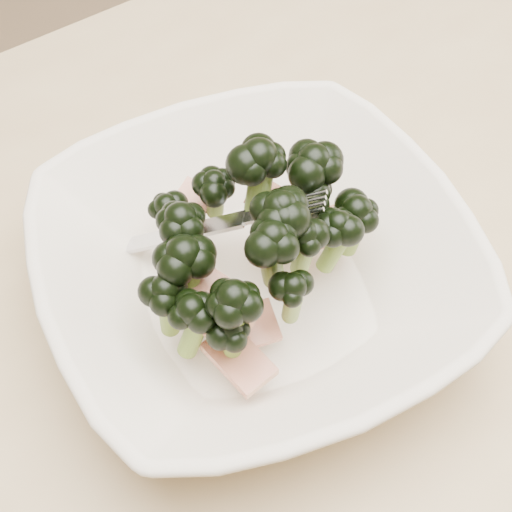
% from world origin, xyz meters
% --- Properties ---
extents(dining_table, '(1.20, 0.80, 0.75)m').
position_xyz_m(dining_table, '(0.00, 0.00, 0.65)').
color(dining_table, tan).
rests_on(dining_table, ground).
extents(broccoli_dish, '(0.35, 0.35, 0.13)m').
position_xyz_m(broccoli_dish, '(-0.12, 0.02, 0.79)').
color(broccoli_dish, beige).
rests_on(broccoli_dish, dining_table).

